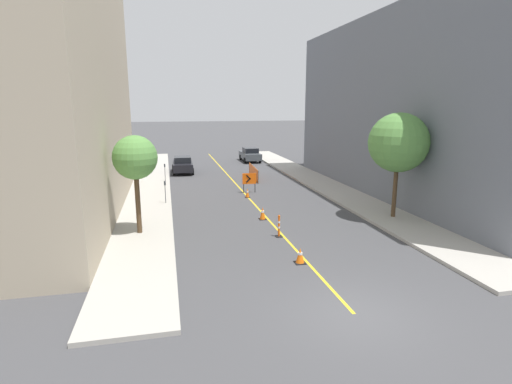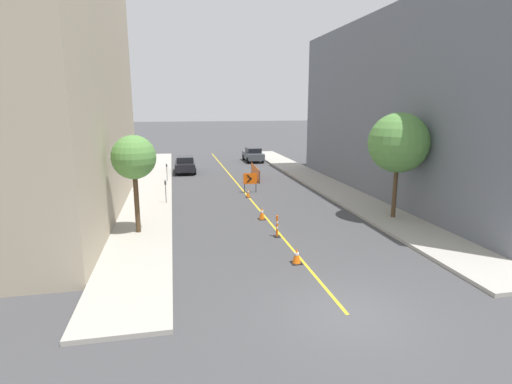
{
  "view_description": "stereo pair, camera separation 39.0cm",
  "coord_description": "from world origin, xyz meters",
  "px_view_note": "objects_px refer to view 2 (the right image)",
  "views": [
    {
      "loc": [
        -5.47,
        -10.35,
        6.36
      ],
      "look_at": [
        -0.08,
        13.55,
        1.0
      ],
      "focal_mm": 28.0,
      "sensor_mm": 36.0,
      "label": 1
    },
    {
      "loc": [
        -5.09,
        -10.44,
        6.36
      ],
      "look_at": [
        -0.08,
        13.55,
        1.0
      ],
      "focal_mm": 28.0,
      "sensor_mm": 36.0,
      "label": 2
    }
  ],
  "objects_px": {
    "traffic_cone_nearest": "(297,256)",
    "street_tree_left_near": "(134,158)",
    "traffic_cone_second": "(262,213)",
    "parking_meter_far_curb": "(167,169)",
    "delineator_post_front": "(277,228)",
    "arrow_barricade_primary": "(250,179)",
    "street_tree_right_near": "(398,143)",
    "parked_car_curb_near": "(185,164)",
    "parking_meter_near_curb": "(166,187)",
    "parked_car_curb_mid": "(253,155)",
    "traffic_cone_third": "(248,193)"
  },
  "relations": [
    {
      "from": "traffic_cone_nearest",
      "to": "traffic_cone_third",
      "type": "distance_m",
      "value": 12.13
    },
    {
      "from": "delineator_post_front",
      "to": "arrow_barricade_primary",
      "type": "bearing_deg",
      "value": 86.4
    },
    {
      "from": "traffic_cone_nearest",
      "to": "parked_car_curb_mid",
      "type": "relative_size",
      "value": 0.15
    },
    {
      "from": "traffic_cone_nearest",
      "to": "parked_car_curb_near",
      "type": "relative_size",
      "value": 0.15
    },
    {
      "from": "parking_meter_near_curb",
      "to": "parked_car_curb_mid",
      "type": "bearing_deg",
      "value": 63.12
    },
    {
      "from": "parked_car_curb_near",
      "to": "traffic_cone_second",
      "type": "bearing_deg",
      "value": -76.52
    },
    {
      "from": "traffic_cone_nearest",
      "to": "parked_car_curb_near",
      "type": "bearing_deg",
      "value": 98.89
    },
    {
      "from": "parked_car_curb_mid",
      "to": "street_tree_right_near",
      "type": "relative_size",
      "value": 0.74
    },
    {
      "from": "traffic_cone_second",
      "to": "parking_meter_far_curb",
      "type": "bearing_deg",
      "value": 113.42
    },
    {
      "from": "parked_car_curb_near",
      "to": "street_tree_left_near",
      "type": "xyz_separation_m",
      "value": [
        -2.93,
        -18.5,
        3.07
      ]
    },
    {
      "from": "parking_meter_near_curb",
      "to": "street_tree_left_near",
      "type": "bearing_deg",
      "value": -102.16
    },
    {
      "from": "parking_meter_near_curb",
      "to": "parking_meter_far_curb",
      "type": "relative_size",
      "value": 1.01
    },
    {
      "from": "traffic_cone_second",
      "to": "arrow_barricade_primary",
      "type": "bearing_deg",
      "value": 84.34
    },
    {
      "from": "parking_meter_near_curb",
      "to": "street_tree_right_near",
      "type": "xyz_separation_m",
      "value": [
        12.6,
        -6.1,
        3.15
      ]
    },
    {
      "from": "traffic_cone_second",
      "to": "parked_car_curb_near",
      "type": "distance_m",
      "value": 17.47
    },
    {
      "from": "traffic_cone_nearest",
      "to": "parked_car_curb_near",
      "type": "distance_m",
      "value": 23.92
    },
    {
      "from": "street_tree_right_near",
      "to": "traffic_cone_nearest",
      "type": "bearing_deg",
      "value": -145.5
    },
    {
      "from": "street_tree_right_near",
      "to": "arrow_barricade_primary",
      "type": "bearing_deg",
      "value": 127.13
    },
    {
      "from": "delineator_post_front",
      "to": "parked_car_curb_near",
      "type": "bearing_deg",
      "value": 100.55
    },
    {
      "from": "parked_car_curb_near",
      "to": "parking_meter_far_curb",
      "type": "distance_m",
      "value": 5.0
    },
    {
      "from": "parked_car_curb_mid",
      "to": "traffic_cone_third",
      "type": "bearing_deg",
      "value": -103.08
    },
    {
      "from": "traffic_cone_nearest",
      "to": "traffic_cone_third",
      "type": "xyz_separation_m",
      "value": [
        0.27,
        12.12,
        -0.0
      ]
    },
    {
      "from": "parked_car_curb_mid",
      "to": "traffic_cone_second",
      "type": "bearing_deg",
      "value": -100.77
    },
    {
      "from": "traffic_cone_nearest",
      "to": "street_tree_left_near",
      "type": "relative_size",
      "value": 0.14
    },
    {
      "from": "traffic_cone_nearest",
      "to": "delineator_post_front",
      "type": "height_order",
      "value": "delineator_post_front"
    },
    {
      "from": "arrow_barricade_primary",
      "to": "parked_car_curb_mid",
      "type": "bearing_deg",
      "value": 81.21
    },
    {
      "from": "traffic_cone_third",
      "to": "street_tree_left_near",
      "type": "height_order",
      "value": "street_tree_left_near"
    },
    {
      "from": "arrow_barricade_primary",
      "to": "parking_meter_far_curb",
      "type": "bearing_deg",
      "value": 142.23
    },
    {
      "from": "traffic_cone_nearest",
      "to": "delineator_post_front",
      "type": "xyz_separation_m",
      "value": [
        0.07,
        3.41,
        0.15
      ]
    },
    {
      "from": "arrow_barricade_primary",
      "to": "traffic_cone_third",
      "type": "bearing_deg",
      "value": -103.14
    },
    {
      "from": "parked_car_curb_mid",
      "to": "parking_meter_near_curb",
      "type": "relative_size",
      "value": 2.95
    },
    {
      "from": "traffic_cone_second",
      "to": "traffic_cone_third",
      "type": "xyz_separation_m",
      "value": [
        0.25,
        5.56,
        -0.04
      ]
    },
    {
      "from": "delineator_post_front",
      "to": "arrow_barricade_primary",
      "type": "relative_size",
      "value": 0.77
    },
    {
      "from": "traffic_cone_second",
      "to": "parking_meter_near_curb",
      "type": "relative_size",
      "value": 0.5
    },
    {
      "from": "street_tree_left_near",
      "to": "street_tree_right_near",
      "type": "height_order",
      "value": "street_tree_right_near"
    },
    {
      "from": "parked_car_curb_mid",
      "to": "delineator_post_front",
      "type": "bearing_deg",
      "value": -99.46
    },
    {
      "from": "parking_meter_far_curb",
      "to": "street_tree_right_near",
      "type": "height_order",
      "value": "street_tree_right_near"
    },
    {
      "from": "street_tree_left_near",
      "to": "parked_car_curb_near",
      "type": "bearing_deg",
      "value": 81.0
    },
    {
      "from": "traffic_cone_third",
      "to": "street_tree_right_near",
      "type": "distance_m",
      "value": 10.77
    },
    {
      "from": "parking_meter_far_curb",
      "to": "street_tree_left_near",
      "type": "xyz_separation_m",
      "value": [
        -1.28,
        -13.79,
        2.7
      ]
    },
    {
      "from": "parked_car_curb_mid",
      "to": "parking_meter_near_curb",
      "type": "xyz_separation_m",
      "value": [
        -9.54,
        -18.83,
        0.38
      ]
    },
    {
      "from": "delineator_post_front",
      "to": "parking_meter_far_curb",
      "type": "bearing_deg",
      "value": 109.24
    },
    {
      "from": "traffic_cone_second",
      "to": "parking_meter_far_curb",
      "type": "relative_size",
      "value": 0.5
    },
    {
      "from": "street_tree_left_near",
      "to": "street_tree_right_near",
      "type": "bearing_deg",
      "value": -0.56
    },
    {
      "from": "traffic_cone_second",
      "to": "traffic_cone_third",
      "type": "distance_m",
      "value": 5.57
    },
    {
      "from": "traffic_cone_nearest",
      "to": "street_tree_left_near",
      "type": "xyz_separation_m",
      "value": [
        -6.63,
        5.13,
        3.55
      ]
    },
    {
      "from": "parked_car_curb_near",
      "to": "parked_car_curb_mid",
      "type": "height_order",
      "value": "same"
    },
    {
      "from": "traffic_cone_third",
      "to": "parking_meter_near_curb",
      "type": "relative_size",
      "value": 0.44
    },
    {
      "from": "parked_car_curb_near",
      "to": "street_tree_right_near",
      "type": "xyz_separation_m",
      "value": [
        10.96,
        -18.64,
        3.53
      ]
    },
    {
      "from": "traffic_cone_second",
      "to": "parking_meter_near_curb",
      "type": "xyz_separation_m",
      "value": [
        -5.35,
        4.53,
        0.82
      ]
    }
  ]
}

